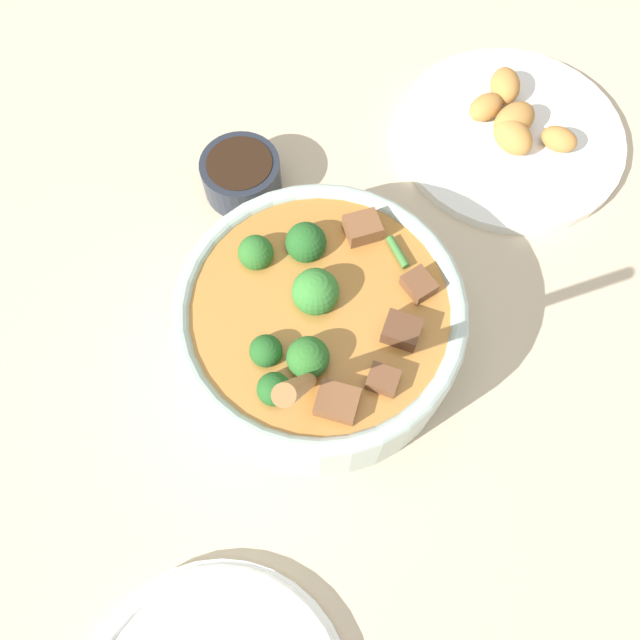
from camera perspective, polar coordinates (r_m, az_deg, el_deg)
name	(u,v)px	position (r m, az deg, el deg)	size (l,w,h in m)	color
ground_plane	(320,343)	(0.59, 0.00, -2.16)	(4.00, 4.00, 0.00)	#C6B293
stew_bowl	(320,322)	(0.54, -0.02, -0.21)	(0.25, 0.26, 0.28)	#B2C6BC
condiment_bowl	(241,174)	(0.66, -7.21, 13.09)	(0.08, 0.08, 0.04)	#232833
food_plate	(511,132)	(0.74, 17.04, 16.14)	(0.25, 0.25, 0.04)	white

